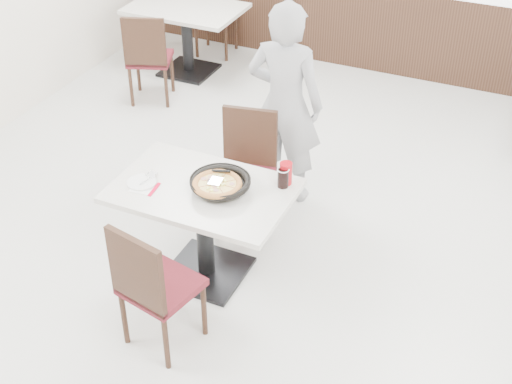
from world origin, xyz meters
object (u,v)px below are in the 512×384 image
at_px(chair_near, 161,283).
at_px(bg_chair_left_far, 216,14).
at_px(main_table, 205,232).
at_px(chair_far, 244,176).
at_px(bg_table_left, 187,40).
at_px(side_plate, 142,182).
at_px(diner_person, 285,104).
at_px(pizza, 217,186).
at_px(bg_chair_left_near, 150,56).
at_px(red_cup, 286,173).
at_px(cola_glass, 283,178).
at_px(pizza_pan, 220,185).

height_order(chair_near, bg_chair_left_far, same).
relative_size(main_table, chair_near, 1.26).
distance_m(chair_far, bg_table_left, 2.92).
xyz_separation_m(chair_near, side_plate, (-0.46, 0.56, 0.28)).
bearing_deg(diner_person, pizza, 86.91).
bearing_deg(bg_chair_left_near, bg_table_left, 67.55).
distance_m(diner_person, bg_chair_left_far, 2.99).
bearing_deg(chair_far, bg_chair_left_far, -70.28).
bearing_deg(main_table, chair_far, 89.01).
bearing_deg(red_cup, pizza, -140.32).
distance_m(cola_glass, bg_chair_left_near, 3.02).
relative_size(pizza, red_cup, 1.88).
xyz_separation_m(chair_near, bg_chair_left_near, (-1.85, 2.88, 0.00)).
bearing_deg(side_plate, cola_glass, 22.35).
distance_m(cola_glass, diner_person, 1.01).
bearing_deg(bg_chair_left_far, red_cup, 116.92).
bearing_deg(chair_far, pizza, 88.60).
height_order(main_table, chair_near, chair_near).
bearing_deg(cola_glass, chair_near, -114.78).
distance_m(chair_far, cola_glass, 0.70).
bearing_deg(pizza, bg_chair_left_near, 130.71).
height_order(main_table, bg_chair_left_near, bg_chair_left_near).
bearing_deg(diner_person, chair_far, 76.43).
relative_size(main_table, diner_person, 0.71).
relative_size(pizza_pan, side_plate, 1.75).
relative_size(cola_glass, red_cup, 0.81).
bearing_deg(chair_far, bg_table_left, -63.46).
relative_size(pizza, bg_chair_left_far, 0.32).
bearing_deg(pizza, chair_near, -95.45).
height_order(chair_far, side_plate, chair_far).
relative_size(chair_far, cola_glass, 7.31).
distance_m(main_table, side_plate, 0.57).
relative_size(diner_person, bg_chair_left_far, 1.77).
xyz_separation_m(chair_near, cola_glass, (0.42, 0.92, 0.34)).
distance_m(chair_far, pizza, 0.73).
distance_m(main_table, diner_person, 1.27).
xyz_separation_m(main_table, bg_chair_left_far, (-1.72, 3.53, 0.10)).
bearing_deg(chair_near, bg_table_left, 128.92).
relative_size(diner_person, bg_table_left, 1.40).
relative_size(side_plate, bg_chair_left_near, 0.21).
xyz_separation_m(main_table, chair_far, (0.01, 0.63, 0.10)).
bearing_deg(side_plate, pizza, 11.35).
relative_size(chair_near, chair_far, 1.00).
height_order(chair_near, bg_chair_left_near, same).
xyz_separation_m(pizza_pan, bg_table_left, (-1.89, 2.91, -0.42)).
distance_m(main_table, bg_chair_left_far, 3.92).
bearing_deg(cola_glass, chair_far, 140.84).
xyz_separation_m(chair_far, red_cup, (0.47, -0.34, 0.35)).
height_order(diner_person, bg_chair_left_far, diner_person).
height_order(main_table, pizza_pan, pizza_pan).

